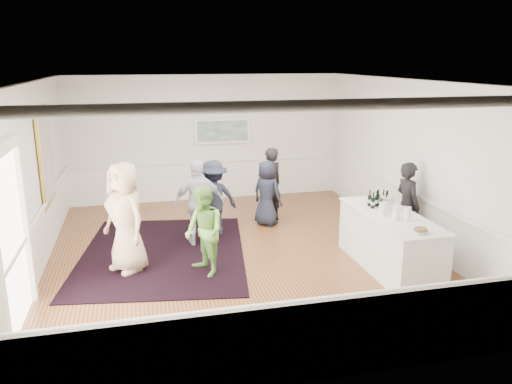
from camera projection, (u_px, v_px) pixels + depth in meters
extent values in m
plane|color=#91592F|center=(239.00, 254.00, 9.44)|extent=(8.00, 8.00, 0.00)
cube|color=white|center=(238.00, 81.00, 8.61)|extent=(7.00, 8.00, 0.02)
cube|color=white|center=(31.00, 182.00, 8.23)|extent=(0.02, 8.00, 3.20)
cube|color=white|center=(412.00, 162.00, 9.82)|extent=(0.02, 8.00, 3.20)
cube|color=white|center=(207.00, 138.00, 12.78)|extent=(7.00, 0.02, 3.20)
cube|color=white|center=(315.00, 252.00, 5.27)|extent=(7.00, 0.02, 3.20)
cube|color=gold|center=(45.00, 156.00, 9.41)|extent=(0.04, 1.25, 1.85)
cube|color=white|center=(47.00, 156.00, 9.42)|extent=(0.01, 1.05, 1.65)
cube|color=white|center=(25.00, 225.00, 7.34)|extent=(0.10, 0.14, 2.40)
cube|color=white|center=(0.00, 149.00, 6.24)|extent=(0.10, 1.78, 0.16)
cube|color=white|center=(10.00, 245.00, 6.56)|extent=(0.02, 1.50, 2.40)
cube|color=white|center=(222.00, 131.00, 12.78)|extent=(1.44, 0.05, 0.66)
cube|color=#266636|center=(223.00, 131.00, 12.75)|extent=(1.30, 0.01, 0.52)
cube|color=black|center=(163.00, 253.00, 9.46)|extent=(3.58, 4.36, 0.02)
cube|color=white|center=(389.00, 242.00, 8.69)|extent=(0.86, 2.37, 0.97)
cube|color=white|center=(391.00, 215.00, 8.56)|extent=(0.92, 2.43, 0.02)
imported|color=black|center=(407.00, 206.00, 9.53)|extent=(0.47, 0.66, 1.70)
imported|color=tan|center=(125.00, 217.00, 8.47)|extent=(1.04, 1.12, 1.92)
imported|color=#6DAE45|center=(204.00, 231.00, 8.37)|extent=(0.81, 0.90, 1.54)
imported|color=silver|center=(199.00, 203.00, 9.72)|extent=(1.02, 0.46, 1.70)
imported|color=#1C202F|center=(214.00, 199.00, 10.23)|extent=(1.15, 0.85, 1.59)
imported|color=black|center=(270.00, 185.00, 11.16)|extent=(0.72, 0.59, 1.68)
imported|color=#1C202F|center=(267.00, 193.00, 10.92)|extent=(0.80, 0.84, 1.44)
cylinder|color=#61B13F|center=(396.00, 212.00, 8.28)|extent=(0.12, 0.12, 0.24)
cylinder|color=#D63E62|center=(408.00, 213.00, 8.23)|extent=(0.12, 0.12, 0.24)
cylinder|color=#70BD43|center=(383.00, 209.00, 8.49)|extent=(0.12, 0.12, 0.24)
cylinder|color=silver|center=(386.00, 204.00, 8.76)|extent=(0.26, 0.26, 0.25)
imported|color=white|center=(421.00, 231.00, 7.65)|extent=(0.23, 0.23, 0.06)
cylinder|color=brown|center=(421.00, 230.00, 7.64)|extent=(0.19, 0.19, 0.04)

